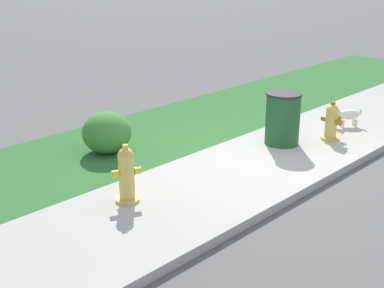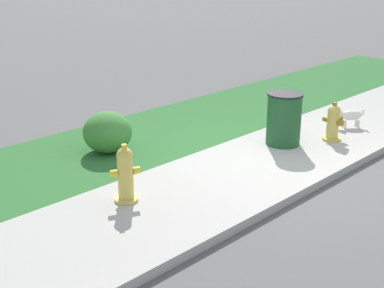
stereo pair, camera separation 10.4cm
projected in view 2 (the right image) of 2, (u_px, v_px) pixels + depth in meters
ground_plane at (267, 160)px, 8.18m from camera, size 120.00×120.00×0.00m
sidewalk_pavement at (267, 160)px, 8.18m from camera, size 18.00×1.96×0.01m
grass_verge at (170, 129)px, 9.62m from camera, size 18.00×2.40×0.01m
street_curb at (329, 176)px, 7.45m from camera, size 18.00×0.16×0.12m
fire_hydrant_across_street at (333, 123)px, 8.94m from camera, size 0.36×0.39×0.66m
fire_hydrant_at_driveway at (125, 174)px, 6.71m from camera, size 0.38×0.36×0.77m
small_white_dog at (349, 115)px, 9.64m from camera, size 0.45×0.42×0.39m
trash_bin at (284, 119)px, 8.70m from camera, size 0.58×0.58×0.87m
shrub_bush_near_lamp at (108, 132)px, 8.41m from camera, size 0.77×0.77×0.66m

